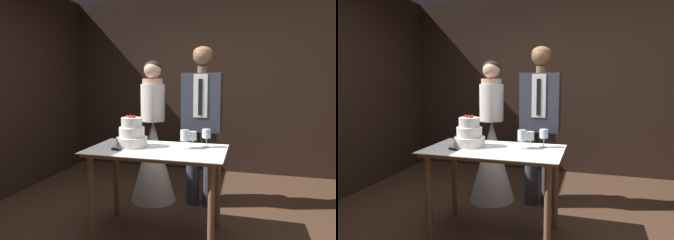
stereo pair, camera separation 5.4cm
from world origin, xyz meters
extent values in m
plane|color=#4C3323|center=(0.00, 0.00, 0.00)|extent=(40.00, 40.00, 0.00)
cube|color=black|center=(0.00, 2.30, 1.36)|extent=(4.59, 0.12, 2.72)
cylinder|color=brown|center=(-0.66, -0.18, 0.39)|extent=(0.06, 0.06, 0.77)
cylinder|color=brown|center=(0.40, -0.18, 0.39)|extent=(0.06, 0.06, 0.77)
cylinder|color=brown|center=(-0.66, 0.34, 0.39)|extent=(0.06, 0.06, 0.77)
cylinder|color=brown|center=(0.40, 0.34, 0.39)|extent=(0.06, 0.06, 0.77)
cube|color=brown|center=(-0.13, 0.08, 0.79)|extent=(1.18, 0.64, 0.03)
cube|color=white|center=(-0.13, 0.08, 0.81)|extent=(1.24, 0.70, 0.01)
cylinder|color=white|center=(-0.39, 0.12, 0.86)|extent=(0.29, 0.29, 0.09)
cylinder|color=white|center=(-0.39, 0.12, 0.95)|extent=(0.24, 0.24, 0.09)
cylinder|color=white|center=(-0.39, 0.12, 1.04)|extent=(0.19, 0.19, 0.09)
sphere|color=red|center=(-0.36, 0.11, 1.10)|extent=(0.02, 0.02, 0.02)
sphere|color=red|center=(-0.37, 0.15, 1.10)|extent=(0.02, 0.02, 0.02)
sphere|color=red|center=(-0.40, 0.15, 1.10)|extent=(0.02, 0.02, 0.02)
sphere|color=red|center=(-0.44, 0.15, 1.10)|extent=(0.02, 0.02, 0.02)
sphere|color=red|center=(-0.40, 0.12, 1.10)|extent=(0.02, 0.02, 0.02)
sphere|color=red|center=(-0.40, 0.10, 1.10)|extent=(0.02, 0.02, 0.02)
sphere|color=red|center=(-0.36, 0.09, 1.10)|extent=(0.02, 0.02, 0.02)
cube|color=silver|center=(-0.26, -0.14, 0.82)|extent=(0.30, 0.11, 0.00)
cylinder|color=black|center=(-0.46, -0.08, 0.83)|extent=(0.10, 0.05, 0.02)
cylinder|color=silver|center=(0.11, 0.15, 0.82)|extent=(0.08, 0.08, 0.00)
cylinder|color=silver|center=(0.11, 0.15, 0.85)|extent=(0.01, 0.01, 0.07)
cylinder|color=silver|center=(0.11, 0.15, 0.94)|extent=(0.08, 0.08, 0.10)
cylinder|color=silver|center=(0.29, 0.26, 0.82)|extent=(0.08, 0.08, 0.00)
cylinder|color=silver|center=(0.29, 0.26, 0.86)|extent=(0.01, 0.01, 0.08)
cylinder|color=silver|center=(0.29, 0.26, 0.94)|extent=(0.08, 0.08, 0.08)
cylinder|color=silver|center=(0.17, 0.22, 0.82)|extent=(0.07, 0.07, 0.00)
cylinder|color=silver|center=(0.17, 0.22, 0.85)|extent=(0.01, 0.01, 0.07)
cylinder|color=silver|center=(0.17, 0.22, 0.93)|extent=(0.07, 0.07, 0.08)
cone|color=white|center=(-0.42, 0.86, 0.48)|extent=(0.54, 0.54, 0.96)
cylinder|color=white|center=(-0.42, 0.86, 1.17)|extent=(0.28, 0.28, 0.43)
cylinder|color=#DBAD8E|center=(-0.42, 0.86, 1.42)|extent=(0.24, 0.24, 0.06)
sphere|color=#DBAD8E|center=(-0.42, 0.86, 1.55)|extent=(0.20, 0.20, 0.20)
ellipsoid|color=black|center=(-0.42, 0.88, 1.58)|extent=(0.21, 0.21, 0.15)
cylinder|color=#333847|center=(0.06, 0.86, 0.43)|extent=(0.15, 0.15, 0.86)
cylinder|color=#333847|center=(0.25, 0.86, 0.43)|extent=(0.15, 0.15, 0.86)
cube|color=#333847|center=(0.16, 0.86, 1.19)|extent=(0.43, 0.24, 0.65)
cube|color=white|center=(0.16, 0.74, 1.27)|extent=(0.15, 0.01, 0.47)
cube|color=black|center=(0.16, 0.73, 1.25)|extent=(0.04, 0.01, 0.39)
cylinder|color=brown|center=(0.16, 0.86, 1.55)|extent=(0.11, 0.11, 0.07)
sphere|color=brown|center=(0.16, 0.86, 1.69)|extent=(0.21, 0.21, 0.21)
ellipsoid|color=brown|center=(0.16, 0.87, 1.73)|extent=(0.21, 0.21, 0.14)
camera|label=1|loc=(0.66, -2.45, 1.42)|focal=32.00mm
camera|label=2|loc=(0.71, -2.44, 1.42)|focal=32.00mm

